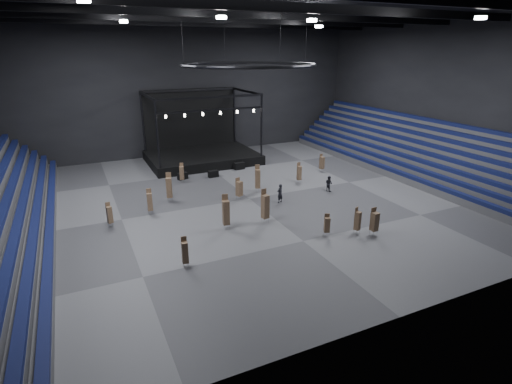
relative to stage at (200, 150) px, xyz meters
name	(u,v)px	position (x,y,z in m)	size (l,w,h in m)	color
floor	(249,199)	(0.00, -16.24, -1.45)	(50.00, 50.00, 0.00)	#525255
ceiling	(248,4)	(0.00, -16.24, 16.55)	(50.00, 42.00, 0.20)	black
wall_back	(187,90)	(0.00, 4.76, 7.55)	(50.00, 0.20, 18.00)	black
wall_front	(422,165)	(0.00, -37.24, 7.55)	(50.00, 0.20, 18.00)	black
wall_right	(440,97)	(25.00, -16.24, 7.55)	(0.20, 42.00, 18.00)	black
bleachers_right	(419,158)	(22.94, -16.24, 0.28)	(7.20, 40.00, 6.40)	#4A4A4C
stage	(200,150)	(0.00, 0.00, 0.00)	(14.00, 10.00, 9.20)	black
truss_ring	(249,65)	(0.00, -16.24, 11.55)	(12.30, 12.30, 5.15)	black
roof_girders	(248,14)	(0.00, -16.24, 15.75)	(49.00, 30.35, 0.70)	black
floodlights	(269,19)	(0.00, -20.24, 15.15)	(28.60, 16.60, 0.25)	white
flight_case_left	(183,176)	(-4.44, -7.11, -1.06)	(1.16, 0.58, 0.77)	black
flight_case_mid	(213,174)	(-0.92, -7.79, -1.06)	(1.18, 0.59, 0.78)	black
flight_case_right	(239,166)	(3.15, -6.08, -1.02)	(1.30, 0.65, 0.87)	black
chair_stack_0	(374,221)	(5.74, -28.22, -0.19)	(0.56, 0.56, 2.38)	silver
chair_stack_1	(150,201)	(-9.88, -16.03, -0.19)	(0.54, 0.54, 2.44)	silver
chair_stack_2	(265,206)	(-1.18, -22.23, 0.12)	(0.64, 0.64, 3.10)	silver
chair_stack_3	(182,173)	(-4.80, -8.23, -0.27)	(0.59, 0.59, 2.27)	silver
chair_stack_4	(110,214)	(-13.52, -17.31, -0.33)	(0.50, 0.50, 2.17)	silver
chair_stack_5	(226,212)	(-4.73, -22.04, 0.11)	(0.59, 0.59, 3.09)	silver
chair_stack_6	(322,162)	(11.96, -11.40, -0.27)	(0.59, 0.59, 2.25)	silver
chair_stack_7	(327,224)	(2.21, -26.68, -0.44)	(0.57, 0.57, 1.89)	silver
chair_stack_8	(258,178)	(1.67, -14.66, 0.04)	(0.64, 0.64, 2.94)	silver
chair_stack_9	(169,187)	(-7.49, -13.58, 0.06)	(0.68, 0.68, 2.97)	silver
chair_stack_10	(358,220)	(4.70, -27.39, -0.27)	(0.55, 0.55, 2.31)	silver
chair_stack_11	(299,173)	(7.20, -13.93, -0.25)	(0.44, 0.44, 2.35)	silver
chair_stack_12	(239,188)	(-1.04, -16.09, -0.21)	(0.70, 0.70, 2.30)	silver
chair_stack_13	(185,252)	(-9.53, -26.66, -0.28)	(0.44, 0.44, 2.30)	silver
man_center	(280,193)	(2.32, -18.45, -0.50)	(0.69, 0.46, 1.90)	black
crew_member	(329,184)	(8.65, -17.68, -0.61)	(0.81, 0.63, 1.67)	black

